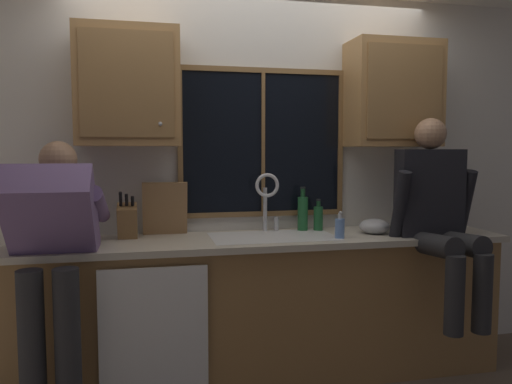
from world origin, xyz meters
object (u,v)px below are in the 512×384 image
soap_dispenser (340,228)px  bottle_tall_clear (303,212)px  cutting_board (165,209)px  mixing_bowl (374,226)px  person_standing (53,249)px  person_sitting_on_counter (437,209)px  knife_block (127,222)px  bottle_green_glass (318,218)px

soap_dispenser → bottle_tall_clear: bearing=111.1°
cutting_board → mixing_bowl: size_ratio=1.74×
person_standing → bottle_tall_clear: (1.54, 0.49, 0.10)m
person_sitting_on_counter → knife_block: bearing=168.5°
knife_block → cutting_board: 0.26m
bottle_tall_clear → bottle_green_glass: bearing=-12.9°
cutting_board → person_sitting_on_counter: bearing=-16.1°
soap_dispenser → bottle_tall_clear: 0.37m
person_sitting_on_counter → bottle_green_glass: (-0.63, 0.44, -0.09)m
knife_block → bottle_tall_clear: bearing=3.7°
cutting_board → mixing_bowl: 1.40m
person_sitting_on_counter → cutting_board: bearing=163.9°
soap_dispenser → bottle_green_glass: bottle_green_glass is taller
cutting_board → soap_dispenser: 1.14m
bottle_green_glass → bottle_tall_clear: bearing=167.1°
person_standing → bottle_green_glass: 1.71m
person_sitting_on_counter → knife_block: person_sitting_on_counter is taller
person_sitting_on_counter → cutting_board: person_sitting_on_counter is taller
bottle_tall_clear → person_standing: bearing=-162.4°
person_standing → person_sitting_on_counter: 2.29m
knife_block → bottle_tall_clear: (1.17, 0.07, 0.02)m
person_standing → knife_block: 0.56m
knife_block → soap_dispenser: knife_block is taller
person_standing → soap_dispenser: bearing=4.9°
mixing_bowl → bottle_tall_clear: 0.49m
person_sitting_on_counter → cutting_board: 1.74m
person_sitting_on_counter → mixing_bowl: size_ratio=6.19×
bottle_green_glass → knife_block: bearing=-177.7°
knife_block → soap_dispenser: size_ratio=1.86×
bottle_green_glass → bottle_tall_clear: 0.11m
knife_block → bottle_green_glass: (1.28, 0.05, -0.02)m
cutting_board → bottle_green_glass: size_ratio=1.62×
mixing_bowl → person_standing: bearing=-172.1°
knife_block → mixing_bowl: (1.61, -0.14, -0.06)m
person_sitting_on_counter → bottle_green_glass: 0.78m
person_standing → person_sitting_on_counter: size_ratio=1.21×
cutting_board → bottle_green_glass: (1.04, -0.04, -0.08)m
mixing_bowl → bottle_tall_clear: size_ratio=0.67×
cutting_board → bottle_tall_clear: cutting_board is taller
person_standing → mixing_bowl: bearing=7.9°
mixing_bowl → soap_dispenser: (-0.30, -0.13, 0.02)m
person_sitting_on_counter → mixing_bowl: person_sitting_on_counter is taller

